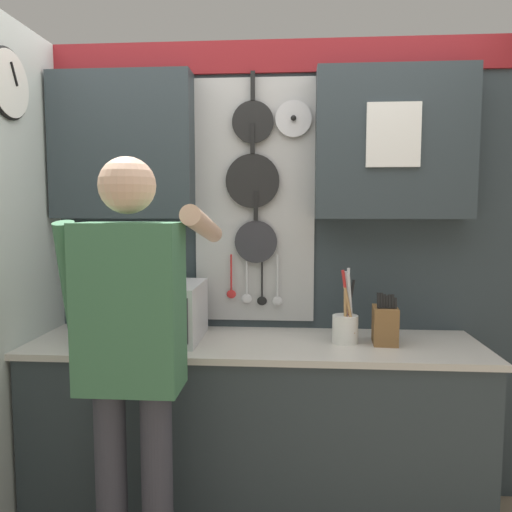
{
  "coord_description": "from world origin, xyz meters",
  "views": [
    {
      "loc": [
        0.18,
        -2.31,
        1.52
      ],
      "look_at": [
        -0.01,
        0.18,
        1.28
      ],
      "focal_mm": 35.0,
      "sensor_mm": 36.0,
      "label": 1
    }
  ],
  "objects_px": {
    "microwave": "(151,311)",
    "utensil_crock": "(346,325)",
    "knife_block": "(385,324)",
    "person": "(132,341)"
  },
  "relations": [
    {
      "from": "microwave",
      "to": "knife_block",
      "type": "distance_m",
      "value": 1.11
    },
    {
      "from": "microwave",
      "to": "utensil_crock",
      "type": "xyz_separation_m",
      "value": [
        0.93,
        0.0,
        -0.05
      ]
    },
    {
      "from": "microwave",
      "to": "knife_block",
      "type": "xyz_separation_m",
      "value": [
        1.11,
        0.0,
        -0.04
      ]
    },
    {
      "from": "knife_block",
      "to": "utensil_crock",
      "type": "xyz_separation_m",
      "value": [
        -0.18,
        0.0,
        -0.01
      ]
    },
    {
      "from": "microwave",
      "to": "utensil_crock",
      "type": "distance_m",
      "value": 0.93
    },
    {
      "from": "utensil_crock",
      "to": "person",
      "type": "relative_size",
      "value": 0.21
    },
    {
      "from": "knife_block",
      "to": "utensil_crock",
      "type": "distance_m",
      "value": 0.18
    },
    {
      "from": "person",
      "to": "microwave",
      "type": "bearing_deg",
      "value": 98.27
    },
    {
      "from": "microwave",
      "to": "utensil_crock",
      "type": "height_order",
      "value": "utensil_crock"
    },
    {
      "from": "microwave",
      "to": "utensil_crock",
      "type": "relative_size",
      "value": 1.38
    }
  ]
}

